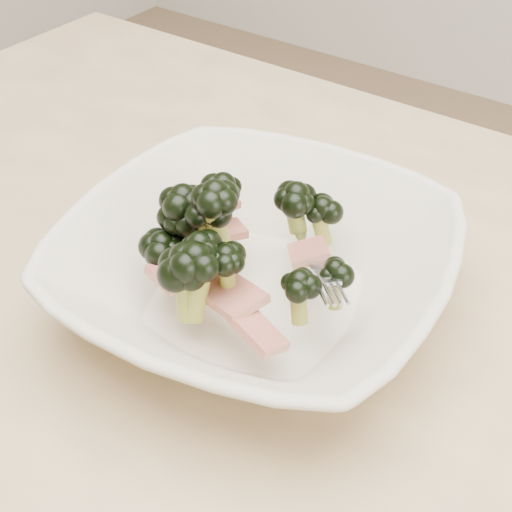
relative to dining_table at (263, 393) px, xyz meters
name	(u,v)px	position (x,y,z in m)	size (l,w,h in m)	color
dining_table	(263,393)	(0.00, 0.00, 0.00)	(1.20, 0.80, 0.75)	tan
broccoli_dish	(253,265)	(-0.01, 0.01, 0.14)	(0.34, 0.34, 0.12)	beige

